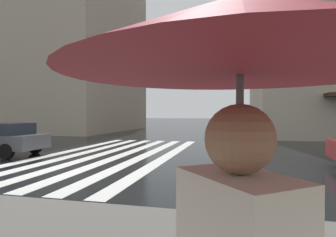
# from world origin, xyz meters

# --- Properties ---
(ground_plane) EXTENTS (220.00, 220.00, 0.00)m
(ground_plane) POSITION_xyz_m (0.00, 0.00, 0.00)
(ground_plane) COLOR black
(zebra_crossing) EXTENTS (13.00, 5.50, 0.01)m
(zebra_crossing) POSITION_xyz_m (4.00, -0.34, 0.00)
(zebra_crossing) COLOR silver
(zebra_crossing) RESTS_ON ground_plane
(haussmann_block_mid) EXTENTS (15.27, 21.34, 20.63)m
(haussmann_block_mid) POSITION_xyz_m (20.13, 16.53, 10.10)
(haussmann_block_mid) COLOR tan
(haussmann_block_mid) RESTS_ON ground_plane
(pedestrian_with_floral_umbrella) EXTENTS (1.10, 1.10, 2.02)m
(pedestrian_with_floral_umbrella) POSITION_xyz_m (-6.88, -5.69, 1.80)
(pedestrian_with_floral_umbrella) COLOR beige
(pedestrian_with_floral_umbrella) RESTS_ON sidewalk_pavement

